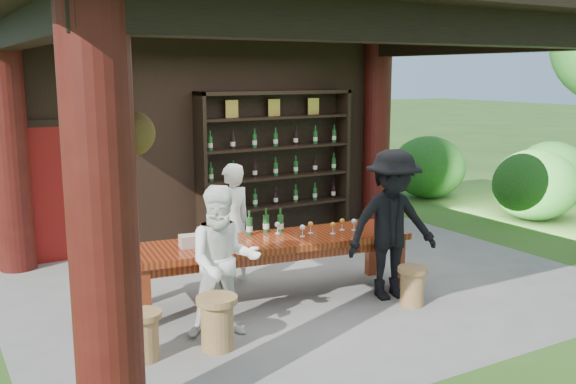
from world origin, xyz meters
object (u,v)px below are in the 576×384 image
wine_shelf (276,163)px  guest_man (392,225)px  host (232,224)px  napkin_basket (191,241)px  tasting_table (271,248)px  stool_near_left (217,321)px  stool_near_right (412,285)px  guest_woman (224,262)px  stool_far_left (144,334)px

wine_shelf → guest_man: size_ratio=1.51×
host → napkin_basket: size_ratio=6.09×
tasting_table → stool_near_left: bearing=-138.9°
wine_shelf → stool_near_right: bearing=-94.1°
guest_woman → guest_man: guest_man is taller
wine_shelf → stool_near_left: (-2.77, -3.77, -0.93)m
stool_near_right → host: host is taller
tasting_table → stool_near_right: tasting_table is taller
wine_shelf → stool_near_left: 4.77m
tasting_table → stool_far_left: bearing=-154.6°
guest_man → napkin_basket: (-2.25, 0.85, -0.10)m
host → napkin_basket: (-0.81, -0.64, 0.03)m
guest_woman → guest_man: size_ratio=0.87×
stool_near_right → guest_man: 0.75m
host → tasting_table: bearing=91.1°
stool_near_right → stool_far_left: stool_far_left is taller
guest_woman → napkin_basket: 0.88m
stool_near_right → wine_shelf: bearing=85.9°
tasting_table → guest_man: 1.49m
guest_woman → stool_near_right: bearing=9.4°
host → napkin_basket: 1.03m
tasting_table → host: host is taller
wine_shelf → stool_far_left: bearing=-133.7°
stool_near_right → guest_man: size_ratio=0.26×
stool_near_left → wine_shelf: bearing=53.7°
stool_far_left → napkin_basket: napkin_basket is taller
wine_shelf → napkin_basket: bearing=-134.5°
host → guest_man: (1.44, -1.49, 0.12)m
wine_shelf → stool_near_right: size_ratio=5.90×
stool_near_left → stool_far_left: 0.72m
guest_woman → wine_shelf: bearing=71.0°
napkin_basket → tasting_table: bearing=-7.9°
wine_shelf → guest_woman: wine_shelf is taller
tasting_table → guest_man: size_ratio=1.92×
napkin_basket → stool_near_left: bearing=-99.9°
tasting_table → stool_near_right: size_ratio=7.50×
wine_shelf → tasting_table: wine_shelf is taller
host → stool_near_left: bearing=50.0°
stool_near_right → guest_woman: guest_woman is taller
stool_near_left → host: host is taller
tasting_table → guest_woman: size_ratio=2.20×
stool_far_left → guest_man: guest_man is taller
host → guest_woman: 1.72m
wine_shelf → tasting_table: size_ratio=0.79×
stool_near_right → guest_woman: (-2.29, 0.32, 0.55)m
host → guest_woman: bearing=51.5°
stool_near_right → tasting_table: bearing=141.2°
stool_far_left → guest_woman: (0.92, 0.15, 0.54)m
tasting_table → stool_near_right: bearing=-38.8°
guest_woman → guest_man: 2.25m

